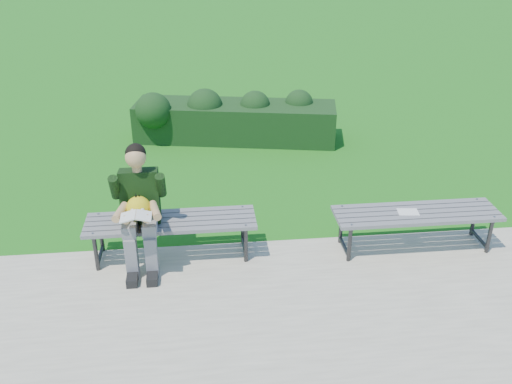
{
  "coord_description": "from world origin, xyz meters",
  "views": [
    {
      "loc": [
        -0.65,
        -5.53,
        3.42
      ],
      "look_at": [
        -0.07,
        -0.12,
        0.71
      ],
      "focal_mm": 40.0,
      "sensor_mm": 36.0,
      "label": 1
    }
  ],
  "objects_px": {
    "hedge": "(230,118)",
    "bench_right": "(416,216)",
    "bench_left": "(171,224)",
    "paper_sheet": "(408,212)",
    "seated_boy": "(139,205)"
  },
  "relations": [
    {
      "from": "hedge",
      "to": "bench_right",
      "type": "height_order",
      "value": "hedge"
    },
    {
      "from": "bench_left",
      "to": "paper_sheet",
      "type": "height_order",
      "value": "bench_left"
    },
    {
      "from": "bench_right",
      "to": "seated_boy",
      "type": "height_order",
      "value": "seated_boy"
    },
    {
      "from": "bench_left",
      "to": "bench_right",
      "type": "bearing_deg",
      "value": -2.29
    },
    {
      "from": "hedge",
      "to": "bench_left",
      "type": "distance_m",
      "value": 3.61
    },
    {
      "from": "bench_right",
      "to": "paper_sheet",
      "type": "xyz_separation_m",
      "value": [
        -0.1,
        -0.0,
        0.06
      ]
    },
    {
      "from": "paper_sheet",
      "to": "seated_boy",
      "type": "bearing_deg",
      "value": 179.8
    },
    {
      "from": "hedge",
      "to": "bench_right",
      "type": "xyz_separation_m",
      "value": [
        1.8,
        -3.61,
        0.04
      ]
    },
    {
      "from": "hedge",
      "to": "bench_right",
      "type": "distance_m",
      "value": 4.04
    },
    {
      "from": "hedge",
      "to": "bench_right",
      "type": "relative_size",
      "value": 1.85
    },
    {
      "from": "bench_right",
      "to": "hedge",
      "type": "bearing_deg",
      "value": 116.57
    },
    {
      "from": "hedge",
      "to": "seated_boy",
      "type": "distance_m",
      "value": 3.8
    },
    {
      "from": "paper_sheet",
      "to": "hedge",
      "type": "bearing_deg",
      "value": 115.28
    },
    {
      "from": "bench_left",
      "to": "paper_sheet",
      "type": "xyz_separation_m",
      "value": [
        2.56,
        -0.11,
        0.06
      ]
    },
    {
      "from": "seated_boy",
      "to": "bench_right",
      "type": "bearing_deg",
      "value": -0.2
    }
  ]
}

